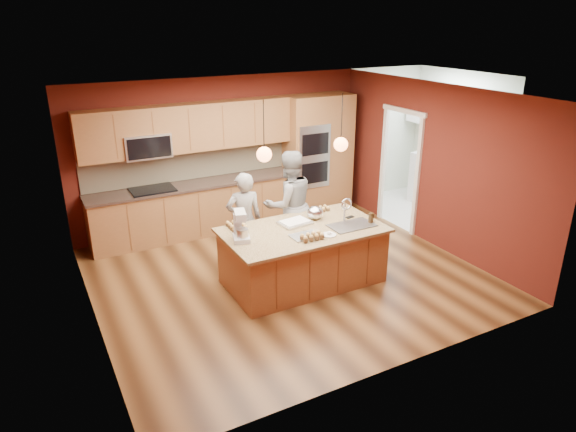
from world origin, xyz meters
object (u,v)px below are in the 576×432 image
person_right (289,205)px  mixing_bowl (315,213)px  stand_mixer (241,228)px  island (304,255)px  person_left (244,220)px

person_right → mixing_bowl: size_ratio=7.23×
stand_mixer → island: bearing=13.2°
person_right → mixing_bowl: (0.10, -0.63, 0.06)m
person_right → stand_mixer: (-1.18, -0.83, 0.14)m
mixing_bowl → person_left: bearing=144.1°
stand_mixer → mixing_bowl: 1.30m
island → person_left: bearing=121.1°
island → person_left: size_ratio=1.51×
person_right → stand_mixer: 1.46m
person_right → person_left: bearing=2.5°
mixing_bowl → person_right: bearing=99.0°
stand_mixer → mixing_bowl: (1.28, 0.20, -0.08)m
person_left → mixing_bowl: 1.10m
stand_mixer → person_left: bearing=80.8°
island → person_left: person_left is taller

